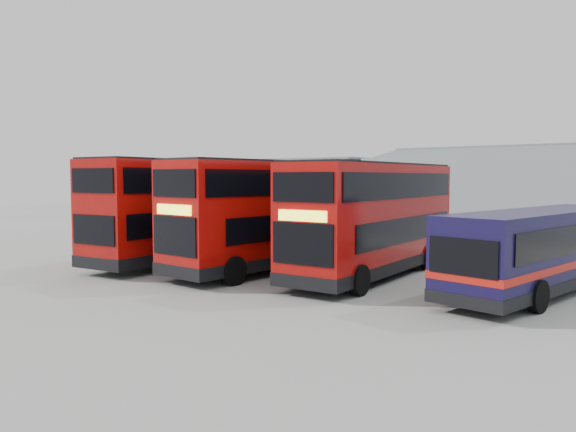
{
  "coord_description": "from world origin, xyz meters",
  "views": [
    {
      "loc": [
        11.83,
        -18.88,
        3.77
      ],
      "look_at": [
        -2.6,
        0.14,
        2.1
      ],
      "focal_mm": 35.0,
      "sensor_mm": 36.0,
      "label": 1
    }
  ],
  "objects": [
    {
      "name": "double_decker_centre",
      "position": [
        -2.34,
        -1.0,
        2.2
      ],
      "size": [
        3.1,
        10.56,
        4.42
      ],
      "rotation": [
        0.0,
        0.0,
        -0.05
      ],
      "color": "#A30B09",
      "rests_on": "ground"
    },
    {
      "name": "double_decker_right",
      "position": [
        1.67,
        -0.06,
        2.14
      ],
      "size": [
        3.0,
        10.26,
        4.29
      ],
      "rotation": [
        0.0,
        0.0,
        0.05
      ],
      "color": "#A30B09",
      "rests_on": "ground"
    },
    {
      "name": "ground_plane",
      "position": [
        0.0,
        0.0,
        0.0
      ],
      "size": [
        120.0,
        120.0,
        0.0
      ],
      "primitive_type": "plane",
      "color": "gray",
      "rests_on": "ground"
    },
    {
      "name": "double_decker_left",
      "position": [
        -6.86,
        -1.53,
        2.25
      ],
      "size": [
        3.63,
        10.86,
        4.51
      ],
      "rotation": [
        0.0,
        0.0,
        3.24
      ],
      "color": "#A30B09",
      "rests_on": "ground"
    },
    {
      "name": "panel_van",
      "position": [
        -15.3,
        11.46,
        1.14
      ],
      "size": [
        2.22,
        4.78,
        2.04
      ],
      "rotation": [
        0.0,
        0.0,
        0.06
      ],
      "color": "silver",
      "rests_on": "ground"
    },
    {
      "name": "office_block",
      "position": [
        -14.0,
        17.99,
        2.58
      ],
      "size": [
        12.3,
        8.32,
        5.12
      ],
      "color": "navy",
      "rests_on": "ground"
    },
    {
      "name": "single_decker_blue",
      "position": [
        7.48,
        0.44,
        1.34
      ],
      "size": [
        3.91,
        10.17,
        2.7
      ],
      "rotation": [
        0.0,
        0.0,
        2.97
      ],
      "color": "black",
      "rests_on": "ground"
    }
  ]
}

